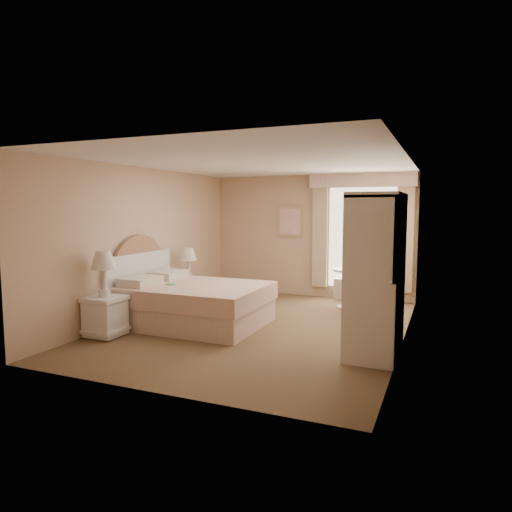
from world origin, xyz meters
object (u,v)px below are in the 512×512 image
at_px(nightstand_far, 189,284).
at_px(bed, 189,301).
at_px(round_table, 352,282).
at_px(armoire, 376,288).
at_px(cafe_chair, 364,275).
at_px(nightstand_near, 105,305).

bearing_deg(nightstand_far, bed, -58.86).
distance_m(round_table, armoire, 2.63).
bearing_deg(cafe_chair, nightstand_far, -146.65).
height_order(nightstand_near, round_table, nightstand_near).
bearing_deg(nightstand_far, nightstand_near, -90.00).
xyz_separation_m(nightstand_near, armoire, (3.65, 0.74, 0.38)).
bearing_deg(nightstand_near, nightstand_far, 90.00).
bearing_deg(nightstand_near, round_table, 48.38).
height_order(nightstand_near, nightstand_far, nightstand_near).
xyz_separation_m(nightstand_far, armoire, (3.65, -1.54, 0.43)).
relative_size(nightstand_near, armoire, 0.60).
height_order(bed, cafe_chair, bed).
height_order(nightstand_far, armoire, armoire).
bearing_deg(round_table, bed, -135.05).
bearing_deg(cafe_chair, nightstand_near, -121.58).
height_order(round_table, armoire, armoire).
distance_m(nightstand_near, nightstand_far, 2.28).
distance_m(bed, nightstand_near, 1.31).
xyz_separation_m(round_table, cafe_chair, (0.13, 0.54, 0.07)).
bearing_deg(cafe_chair, bed, -123.40).
relative_size(nightstand_far, cafe_chair, 1.12).
xyz_separation_m(nightstand_near, nightstand_far, (-0.00, 2.28, -0.05)).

